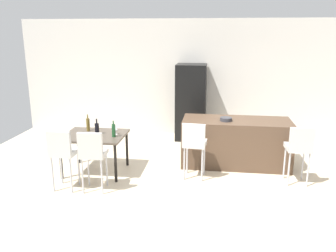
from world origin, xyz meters
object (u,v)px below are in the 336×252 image
(dining_table, at_px, (95,138))
(wine_bottle_corner, at_px, (114,130))
(dining_chair_near, at_px, (62,150))
(wine_glass_right, at_px, (113,125))
(kitchen_island, at_px, (236,142))
(wine_bottle_end, at_px, (88,124))
(wine_bottle_middle, at_px, (97,128))
(bar_chair_middle, at_px, (299,146))
(wine_glass_left, at_px, (116,128))
(bar_chair_left, at_px, (194,142))
(dining_chair_far, at_px, (93,152))
(refrigerator, at_px, (191,102))
(fruit_bowl, at_px, (226,119))

(dining_table, relative_size, wine_bottle_corner, 3.77)
(dining_chair_near, relative_size, wine_glass_right, 6.03)
(kitchen_island, xyz_separation_m, wine_bottle_corner, (-2.23, -0.85, 0.40))
(wine_bottle_end, bearing_deg, wine_bottle_middle, -39.83)
(dining_chair_near, bearing_deg, wine_glass_right, 63.75)
(bar_chair_middle, bearing_deg, wine_glass_left, 177.93)
(kitchen_island, bearing_deg, wine_glass_right, -168.27)
(bar_chair_left, relative_size, bar_chair_middle, 1.00)
(dining_chair_far, relative_size, wine_bottle_corner, 3.50)
(dining_chair_far, xyz_separation_m, wine_bottle_corner, (0.14, 0.73, 0.16))
(bar_chair_middle, xyz_separation_m, wine_glass_right, (-3.36, 0.33, 0.17))
(dining_chair_far, xyz_separation_m, wine_glass_left, (0.14, 0.88, 0.17))
(dining_table, distance_m, refrigerator, 2.91)
(bar_chair_middle, relative_size, wine_bottle_middle, 3.59)
(bar_chair_middle, xyz_separation_m, dining_chair_near, (-3.90, -0.76, 0.00))
(dining_table, height_order, fruit_bowl, fruit_bowl)
(dining_chair_near, xyz_separation_m, fruit_bowl, (2.68, 1.47, 0.26))
(bar_chair_middle, bearing_deg, wine_glass_right, 174.45)
(bar_chair_left, height_order, dining_table, bar_chair_left)
(dining_table, height_order, wine_bottle_middle, wine_bottle_middle)
(dining_chair_near, xyz_separation_m, wine_bottle_middle, (0.30, 0.85, 0.15))
(wine_glass_left, distance_m, refrigerator, 2.65)
(dining_chair_far, xyz_separation_m, wine_bottle_end, (-0.46, 1.06, 0.17))
(bar_chair_left, bearing_deg, wine_bottle_corner, -178.62)
(wine_glass_right, distance_m, refrigerator, 2.52)
(dining_chair_far, xyz_separation_m, refrigerator, (1.36, 3.23, 0.22))
(kitchen_island, height_order, wine_glass_left, kitchen_island)
(wine_bottle_corner, distance_m, refrigerator, 2.78)
(kitchen_island, xyz_separation_m, wine_bottle_middle, (-2.58, -0.73, 0.39))
(bar_chair_middle, bearing_deg, wine_bottle_corner, -179.38)
(wine_bottle_middle, relative_size, wine_bottle_corner, 0.98)
(wine_bottle_middle, height_order, fruit_bowl, wine_bottle_middle)
(bar_chair_middle, distance_m, wine_bottle_corner, 3.25)
(bar_chair_middle, height_order, fruit_bowl, bar_chair_middle)
(dining_table, bearing_deg, wine_glass_right, 43.27)
(fruit_bowl, bearing_deg, dining_chair_far, -145.85)
(wine_glass_left, bearing_deg, fruit_bowl, 16.11)
(wine_bottle_end, height_order, wine_glass_left, wine_bottle_end)
(bar_chair_left, relative_size, wine_glass_right, 6.03)
(dining_table, bearing_deg, wine_bottle_middle, 28.44)
(dining_table, bearing_deg, wine_glass_left, 8.18)
(dining_table, distance_m, wine_glass_left, 0.45)
(dining_chair_far, distance_m, wine_glass_right, 1.10)
(dining_table, relative_size, refrigerator, 0.61)
(bar_chair_middle, bearing_deg, fruit_bowl, 150.22)
(kitchen_island, bearing_deg, dining_chair_near, -151.33)
(bar_chair_middle, height_order, refrigerator, refrigerator)
(kitchen_island, distance_m, wine_bottle_end, 2.91)
(wine_bottle_corner, bearing_deg, wine_bottle_middle, 161.17)
(dining_table, xyz_separation_m, refrigerator, (1.62, 2.41, 0.25))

